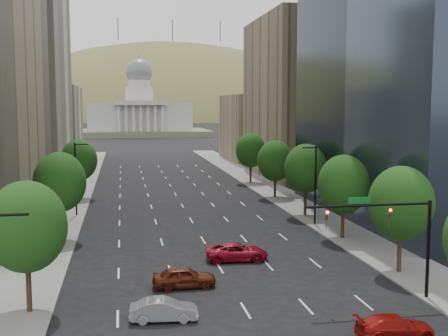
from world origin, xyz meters
TOP-DOWN VIEW (x-y plane):
  - sidewalk_left at (-15.50, 60.00)m, footprint 6.00×200.00m
  - sidewalk_right at (15.50, 60.00)m, footprint 6.00×200.00m
  - midrise_cream_left at (-25.00, 103.00)m, footprint 14.00×30.00m
  - filler_left at (-25.00, 136.00)m, footprint 14.00×26.00m
  - parking_tan_right at (25.00, 100.00)m, footprint 14.00×30.00m
  - filler_right at (25.00, 133.00)m, footprint 14.00×26.00m
  - tree_right_1 at (14.00, 36.00)m, footprint 5.20×5.20m
  - tree_right_2 at (14.00, 48.00)m, footprint 5.20×5.20m
  - tree_right_3 at (14.00, 60.00)m, footprint 5.20×5.20m
  - tree_right_4 at (14.00, 74.00)m, footprint 5.20×5.20m
  - tree_right_5 at (14.00, 90.00)m, footprint 5.20×5.20m
  - tree_left_0 at (-14.00, 32.00)m, footprint 5.20×5.20m
  - tree_left_1 at (-14.00, 52.00)m, footprint 5.20×5.20m
  - tree_left_2 at (-14.00, 78.00)m, footprint 5.20×5.20m
  - streetlight_rn at (13.44, 55.00)m, footprint 1.70×0.20m
  - streetlight_ln at (-13.44, 65.00)m, footprint 1.70×0.20m
  - traffic_signal at (10.53, 30.00)m, footprint 9.12×0.40m
  - capitol at (0.00, 249.71)m, footprint 60.00×40.00m
  - foothills at (34.67, 599.39)m, footprint 720.00×413.00m
  - car_red_near at (7.63, 24.10)m, footprint 4.72×2.08m
  - car_maroon at (-3.49, 35.45)m, footprint 4.76×2.03m
  - car_silver at (-5.45, 29.16)m, footprint 4.39×1.82m
  - car_red_far at (1.87, 42.04)m, footprint 5.53×2.72m

SIDE VIEW (x-z plane):
  - foothills at x=34.67m, z-range -169.28..93.72m
  - sidewalk_left at x=-15.50m, z-range 0.00..0.15m
  - sidewalk_right at x=15.50m, z-range 0.00..0.15m
  - car_red_near at x=7.63m, z-range 0.00..1.35m
  - car_silver at x=-5.45m, z-range 0.00..1.41m
  - car_red_far at x=1.87m, z-range 0.00..1.51m
  - car_maroon at x=-3.49m, z-range 0.00..1.61m
  - streetlight_rn at x=13.44m, z-range 0.34..9.34m
  - streetlight_ln at x=-13.44m, z-range 0.34..9.34m
  - traffic_signal at x=10.53m, z-range 1.49..8.86m
  - tree_right_4 at x=14.00m, z-range 1.23..9.69m
  - tree_right_2 at x=14.00m, z-range 1.30..9.91m
  - tree_left_2 at x=-14.00m, z-range 1.34..10.02m
  - tree_right_1 at x=14.00m, z-range 1.37..10.12m
  - tree_right_5 at x=14.00m, z-range 1.37..10.12m
  - tree_left_0 at x=-14.00m, z-range 1.37..10.12m
  - tree_right_3 at x=14.00m, z-range 1.44..10.34m
  - tree_left_1 at x=-14.00m, z-range 1.48..10.45m
  - filler_right at x=25.00m, z-range 0.00..16.00m
  - capitol at x=0.00m, z-range -9.02..26.18m
  - filler_left at x=-25.00m, z-range 0.00..18.00m
  - parking_tan_right at x=25.00m, z-range 0.00..30.00m
  - midrise_cream_left at x=-25.00m, z-range 0.00..35.00m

